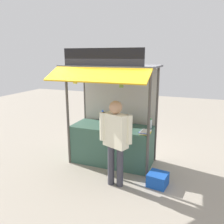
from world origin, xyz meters
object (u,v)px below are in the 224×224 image
magazine_stack_far_left (145,132)px  magazine_stack_back_right (109,126)px  water_bottle_front_right (150,124)px  banana_bunch_leftmost (121,84)px  banana_bunch_rightmost (75,80)px  water_bottle_front_left (119,120)px  water_bottle_far_right (122,121)px  vendor_person (116,136)px  water_bottle_rear_center (103,116)px  magazine_stack_mid_right (123,128)px  plastic_crate (158,179)px  water_bottle_center (127,121)px

magazine_stack_far_left → magazine_stack_back_right: 0.92m
water_bottle_front_right → banana_bunch_leftmost: banana_bunch_leftmost is taller
banana_bunch_rightmost → water_bottle_front_right: bearing=23.9°
water_bottle_front_left → magazine_stack_far_left: size_ratio=0.74×
water_bottle_far_right → water_bottle_front_right: size_ratio=1.12×
magazine_stack_far_left → vendor_person: (-0.42, -0.71, 0.10)m
magazine_stack_back_right → vendor_person: vendor_person is taller
banana_bunch_leftmost → banana_bunch_rightmost: size_ratio=1.13×
water_bottle_rear_center → banana_bunch_rightmost: size_ratio=1.05×
magazine_stack_mid_right → banana_bunch_rightmost: banana_bunch_rightmost is taller
water_bottle_front_left → magazine_stack_far_left: (0.75, -0.40, -0.08)m
water_bottle_front_right → vendor_person: (-0.45, -1.13, 0.02)m
magazine_stack_back_right → plastic_crate: size_ratio=0.75×
banana_bunch_leftmost → water_bottle_center: bearing=95.7°
water_bottle_center → magazine_stack_back_right: (-0.38, -0.24, -0.10)m
water_bottle_center → banana_bunch_leftmost: 1.16m
water_bottle_front_right → plastic_crate: (0.36, -0.84, -0.90)m
water_bottle_front_left → plastic_crate: (1.14, -0.83, -0.90)m
water_bottle_rear_center → plastic_crate: size_ratio=0.77×
magazine_stack_mid_right → banana_bunch_rightmost: size_ratio=1.22×
vendor_person → plastic_crate: size_ratio=4.67×
water_bottle_far_right → plastic_crate: bearing=-37.4°
water_bottle_far_right → water_bottle_rear_center: bearing=164.0°
water_bottle_rear_center → water_bottle_front_right: 1.26m
water_bottle_far_right → magazine_stack_far_left: (0.65, -0.36, -0.09)m
magazine_stack_back_right → banana_bunch_rightmost: size_ratio=1.03×
magazine_stack_far_left → vendor_person: vendor_person is taller
water_bottle_rear_center → water_bottle_front_left: (0.48, -0.13, -0.02)m
water_bottle_front_left → plastic_crate: size_ratio=0.63×
water_bottle_front_right → water_bottle_rear_center: bearing=174.8°
water_bottle_center → banana_bunch_leftmost: size_ratio=0.91×
magazine_stack_back_right → magazine_stack_mid_right: (0.38, -0.05, 0.00)m
magazine_stack_far_left → banana_bunch_leftmost: 1.19m
water_bottle_center → magazine_stack_back_right: 0.46m
water_bottle_front_left → magazine_stack_mid_right: (0.22, -0.31, -0.07)m
water_bottle_front_left → water_bottle_front_right: water_bottle_front_left is taller
water_bottle_rear_center → plastic_crate: 2.09m
water_bottle_front_left → magazine_stack_far_left: bearing=-28.2°
water_bottle_center → water_bottle_front_left: size_ratio=1.19×
water_bottle_rear_center → water_bottle_far_right: water_bottle_rear_center is taller
water_bottle_front_left → water_bottle_front_right: (0.78, 0.01, -0.00)m
plastic_crate → vendor_person: bearing=-160.6°
magazine_stack_mid_right → magazine_stack_far_left: bearing=-10.3°
water_bottle_front_left → magazine_stack_far_left: water_bottle_front_left is taller
water_bottle_rear_center → water_bottle_center: (0.70, -0.14, -0.00)m
magazine_stack_mid_right → magazine_stack_back_right: bearing=172.3°
water_bottle_far_right → banana_bunch_rightmost: bearing=-143.9°
water_bottle_front_left → vendor_person: (0.33, -1.12, 0.02)m
water_bottle_center → banana_bunch_rightmost: size_ratio=1.02×
water_bottle_rear_center → banana_bunch_rightmost: 1.30m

